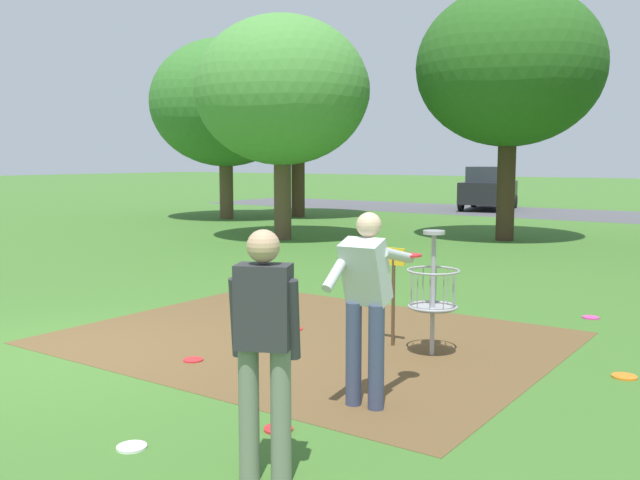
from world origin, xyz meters
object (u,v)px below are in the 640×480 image
object	(u,v)px
frisbee_near_basket	(193,360)
tree_near_right	(510,68)
tree_mid_left	(225,103)
frisbee_far_right	(132,447)
frisbee_far_left	(278,429)
disc_golf_basket	(428,287)
frisbee_mid_grass	(624,377)
frisbee_by_tee	(294,329)
tree_near_left	(282,91)
tree_mid_center	(298,91)
player_foreground_watching	(366,296)
player_throwing	(264,341)
frisbee_scattered_a	(591,317)
parked_car_leftmost	(489,188)

from	to	relation	value
frisbee_near_basket	tree_near_right	bearing A→B (deg)	95.90
tree_mid_left	frisbee_far_right	bearing A→B (deg)	-49.54
frisbee_far_left	disc_golf_basket	bearing A→B (deg)	90.37
frisbee_mid_grass	frisbee_by_tee	bearing A→B (deg)	-175.43
frisbee_near_basket	tree_near_right	world-z (taller)	tree_near_right
tree_near_left	tree_near_right	size ratio (longest dim) A/B	0.90
tree_mid_left	disc_golf_basket	bearing A→B (deg)	-40.70
frisbee_by_tee	tree_near_right	distance (m)	12.14
frisbee_mid_grass	frisbee_far_left	bearing A→B (deg)	-122.92
frisbee_far_right	tree_mid_center	xyz separation A→B (m)	(-11.70, 17.79, 4.63)
player_foreground_watching	frisbee_far_left	world-z (taller)	player_foreground_watching
frisbee_far_left	frisbee_far_right	xyz separation A→B (m)	(-0.68, -0.91, 0.00)
frisbee_mid_grass	tree_mid_left	bearing A→B (deg)	143.81
frisbee_mid_grass	tree_near_right	bearing A→B (deg)	115.87
tree_near_left	tree_mid_left	distance (m)	7.11
tree_near_left	tree_near_right	distance (m)	5.98
player_foreground_watching	frisbee_near_basket	bearing A→B (deg)	176.47
disc_golf_basket	player_throwing	world-z (taller)	player_throwing
frisbee_near_basket	frisbee_scattered_a	distance (m)	5.47
frisbee_by_tee	parked_car_leftmost	distance (m)	22.84
frisbee_far_left	tree_near_left	world-z (taller)	tree_near_left
frisbee_mid_grass	frisbee_far_right	bearing A→B (deg)	-123.82
parked_car_leftmost	player_foreground_watching	bearing A→B (deg)	-70.78
player_throwing	frisbee_scattered_a	distance (m)	6.44
player_foreground_watching	frisbee_far_right	distance (m)	2.25
player_throwing	tree_mid_left	xyz separation A→B (m)	(-14.57, 15.56, 3.18)
frisbee_by_tee	tree_mid_center	xyz separation A→B (m)	(-10.48, 14.14, 4.63)
player_foreground_watching	parked_car_leftmost	world-z (taller)	parked_car_leftmost
frisbee_far_left	tree_mid_center	size ratio (longest dim) A/B	0.03
tree_mid_center	frisbee_near_basket	bearing A→B (deg)	-56.72
frisbee_scattered_a	frisbee_far_left	bearing A→B (deg)	-100.29
frisbee_by_tee	frisbee_far_left	distance (m)	3.34
disc_golf_basket	tree_mid_left	bearing A→B (deg)	139.30
tree_mid_left	parked_car_leftmost	bearing A→B (deg)	58.57
frisbee_far_right	frisbee_far_left	bearing A→B (deg)	53.31
player_foreground_watching	tree_mid_left	size ratio (longest dim) A/B	0.27
frisbee_by_tee	tree_mid_center	bearing A→B (deg)	126.53
frisbee_far_left	player_throwing	bearing A→B (deg)	-57.26
player_throwing	frisbee_far_right	world-z (taller)	player_throwing
disc_golf_basket	frisbee_far_left	size ratio (longest dim) A/B	5.89
player_foreground_watching	frisbee_scattered_a	world-z (taller)	player_foreground_watching
player_throwing	tree_near_right	xyz separation A→B (m)	(-3.78, 14.68, 3.56)
disc_golf_basket	parked_car_leftmost	world-z (taller)	parked_car_leftmost
disc_golf_basket	tree_near_left	bearing A→B (deg)	135.99
player_throwing	frisbee_far_left	world-z (taller)	player_throwing
frisbee_by_tee	frisbee_scattered_a	world-z (taller)	same
tree_near_left	frisbee_far_left	bearing A→B (deg)	-52.21
frisbee_by_tee	tree_near_left	world-z (taller)	tree_near_left
player_throwing	parked_car_leftmost	size ratio (longest dim) A/B	0.38
disc_golf_basket	frisbee_far_right	world-z (taller)	disc_golf_basket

